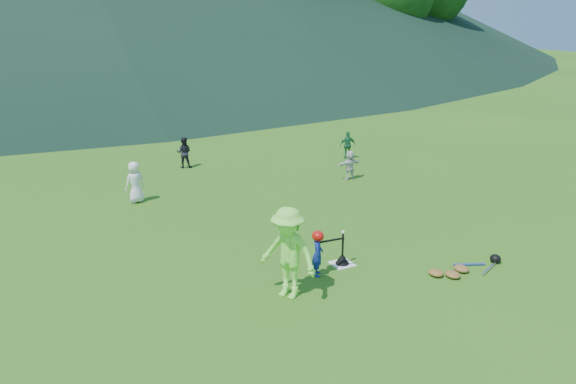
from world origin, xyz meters
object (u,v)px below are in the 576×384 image
object	(u,v)px
batter_child	(318,254)
fielder_c	(348,145)
batting_tee	(342,259)
fielder_b	(184,152)
equipment_pile	(462,269)
fielder_a	(135,182)
adult_coach	(288,253)
fielder_d	(350,165)
home_plate	(342,264)

from	to	relation	value
batter_child	fielder_c	size ratio (longest dim) A/B	0.94
batting_tee	fielder_b	bearing A→B (deg)	93.94
batter_child	equipment_pile	size ratio (longest dim) A/B	0.52
batter_child	fielder_c	world-z (taller)	fielder_c
fielder_a	equipment_pile	bearing A→B (deg)	106.92
adult_coach	fielder_d	bearing A→B (deg)	107.70
batter_child	fielder_c	xyz separation A→B (m)	(5.72, 7.59, 0.03)
fielder_b	equipment_pile	xyz separation A→B (m)	(2.63, -10.43, -0.47)
fielder_b	equipment_pile	size ratio (longest dim) A/B	0.59
batter_child	fielder_b	bearing A→B (deg)	27.46
adult_coach	fielder_a	bearing A→B (deg)	160.15
adult_coach	batting_tee	bearing A→B (deg)	82.29
home_plate	fielder_b	size ratio (longest dim) A/B	0.42
fielder_c	fielder_d	size ratio (longest dim) A/B	1.07
fielder_b	fielder_c	world-z (taller)	fielder_b
adult_coach	fielder_d	size ratio (longest dim) A/B	1.90
fielder_a	fielder_d	world-z (taller)	fielder_a
batter_child	equipment_pile	bearing A→B (deg)	-86.67
batting_tee	batter_child	bearing A→B (deg)	-165.89
batter_child	fielder_b	distance (m)	9.17
home_plate	adult_coach	world-z (taller)	adult_coach
fielder_c	equipment_pile	world-z (taller)	fielder_c
home_plate	batting_tee	size ratio (longest dim) A/B	0.66
batter_child	equipment_pile	distance (m)	3.04
adult_coach	equipment_pile	world-z (taller)	adult_coach
fielder_a	batting_tee	bearing A→B (deg)	99.37
fielder_b	fielder_c	bearing A→B (deg)	-170.07
fielder_b	batting_tee	distance (m)	9.01
fielder_b	adult_coach	bearing A→B (deg)	109.48
fielder_d	home_plate	bearing A→B (deg)	54.15
fielder_a	equipment_pile	xyz separation A→B (m)	(4.94, -7.55, -0.52)
fielder_a	fielder_c	bearing A→B (deg)	172.99
fielder_c	batting_tee	xyz separation A→B (m)	(-4.99, -7.40, -0.37)
fielder_c	batting_tee	bearing A→B (deg)	71.31
fielder_a	batting_tee	world-z (taller)	fielder_a
fielder_c	equipment_pile	distance (m)	9.35
fielder_c	fielder_d	xyz separation A→B (m)	(-1.37, -2.20, -0.03)
batter_child	adult_coach	world-z (taller)	adult_coach
fielder_a	fielder_b	world-z (taller)	fielder_a
fielder_d	batting_tee	world-z (taller)	fielder_d
batter_child	batting_tee	size ratio (longest dim) A/B	1.38
fielder_b	fielder_d	world-z (taller)	fielder_b
fielder_a	fielder_c	world-z (taller)	fielder_a
adult_coach	fielder_b	size ratio (longest dim) A/B	1.67
fielder_b	batting_tee	size ratio (longest dim) A/B	1.56
adult_coach	batting_tee	world-z (taller)	adult_coach
batter_child	fielder_d	size ratio (longest dim) A/B	1.00
equipment_pile	fielder_d	bearing A→B (deg)	76.31
fielder_d	fielder_c	bearing A→B (deg)	-122.84
fielder_a	equipment_pile	distance (m)	9.04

